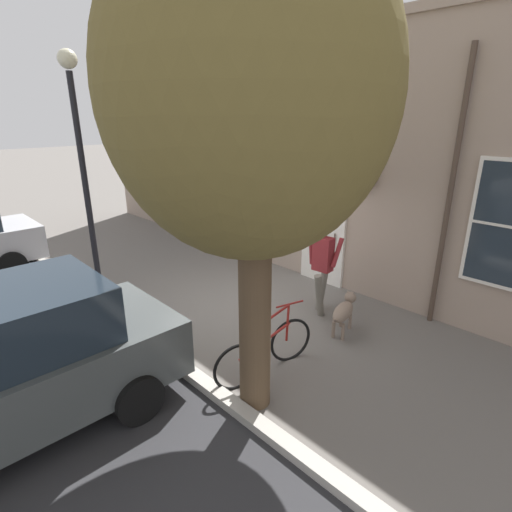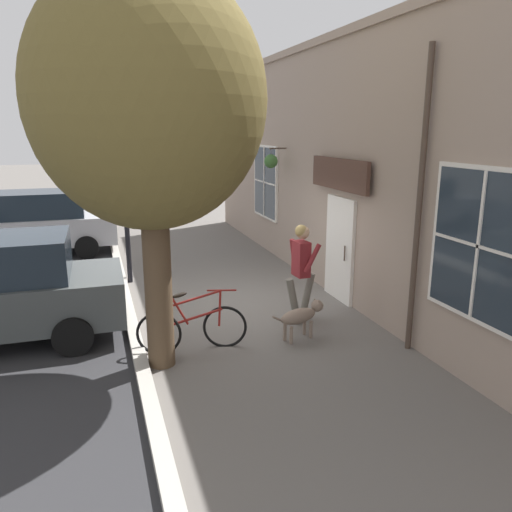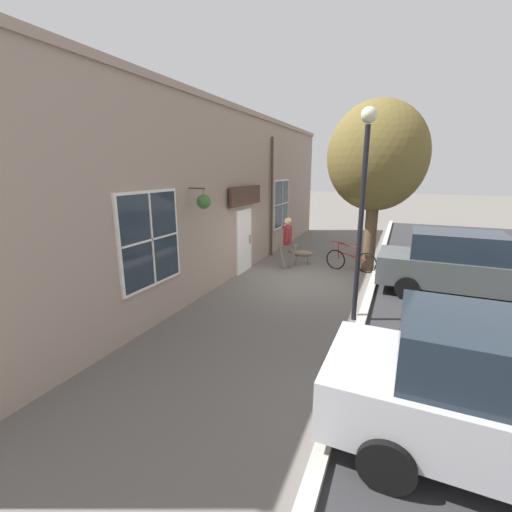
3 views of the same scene
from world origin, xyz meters
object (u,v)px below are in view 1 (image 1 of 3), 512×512
object	(u,v)px
pedestrian_walking	(323,258)
leaning_bicycle	(266,350)
dog_on_leash	(344,310)
street_tree_by_curb	(250,100)
street_lamp	(80,146)

from	to	relation	value
pedestrian_walking	leaning_bicycle	distance (m)	2.28
dog_on_leash	leaning_bicycle	size ratio (longest dim) A/B	0.62
street_tree_by_curb	street_lamp	world-z (taller)	street_tree_by_curb
dog_on_leash	street_lamp	world-z (taller)	street_lamp
street_tree_by_curb	leaning_bicycle	size ratio (longest dim) A/B	3.19
pedestrian_walking	street_lamp	size ratio (longest dim) A/B	0.39
leaning_bicycle	street_lamp	distance (m)	4.85
street_tree_by_curb	street_lamp	size ratio (longest dim) A/B	1.20
leaning_bicycle	street_tree_by_curb	bearing A→B (deg)	28.78
pedestrian_walking	leaning_bicycle	xyz separation A→B (m)	(2.09, 0.59, -0.71)
pedestrian_walking	dog_on_leash	distance (m)	1.02
pedestrian_walking	leaning_bicycle	world-z (taller)	pedestrian_walking
dog_on_leash	pedestrian_walking	bearing A→B (deg)	-111.99
dog_on_leash	leaning_bicycle	world-z (taller)	leaning_bicycle
street_tree_by_curb	street_lamp	xyz separation A→B (m)	(0.08, -4.34, -0.67)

